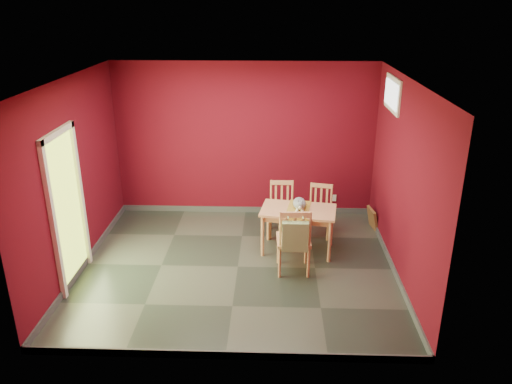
{
  "coord_description": "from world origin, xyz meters",
  "views": [
    {
      "loc": [
        0.49,
        -6.37,
        3.68
      ],
      "look_at": [
        0.25,
        0.45,
        1.0
      ],
      "focal_mm": 35.0,
      "sensor_mm": 36.0,
      "label": 1
    }
  ],
  "objects_px": {
    "dining_table": "(298,214)",
    "cat": "(299,202)",
    "tote_bag": "(295,236)",
    "chair_far_left": "(282,208)",
    "chair_near": "(294,239)",
    "picture_frame": "(372,219)",
    "chair_far_right": "(320,210)"
  },
  "relations": [
    {
      "from": "chair_far_left",
      "to": "chair_near",
      "type": "height_order",
      "value": "chair_near"
    },
    {
      "from": "chair_near",
      "to": "tote_bag",
      "type": "height_order",
      "value": "chair_near"
    },
    {
      "from": "chair_far_left",
      "to": "chair_near",
      "type": "bearing_deg",
      "value": -82.99
    },
    {
      "from": "cat",
      "to": "picture_frame",
      "type": "distance_m",
      "value": 1.63
    },
    {
      "from": "chair_far_right",
      "to": "tote_bag",
      "type": "bearing_deg",
      "value": -107.36
    },
    {
      "from": "dining_table",
      "to": "tote_bag",
      "type": "distance_m",
      "value": 0.89
    },
    {
      "from": "dining_table",
      "to": "chair_near",
      "type": "xyz_separation_m",
      "value": [
        -0.09,
        -0.65,
        -0.1
      ]
    },
    {
      "from": "chair_far_left",
      "to": "tote_bag",
      "type": "height_order",
      "value": "tote_bag"
    },
    {
      "from": "picture_frame",
      "to": "chair_far_left",
      "type": "bearing_deg",
      "value": -171.75
    },
    {
      "from": "chair_far_right",
      "to": "chair_near",
      "type": "height_order",
      "value": "chair_near"
    },
    {
      "from": "tote_bag",
      "to": "chair_far_left",
      "type": "bearing_deg",
      "value": 96.14
    },
    {
      "from": "chair_far_left",
      "to": "cat",
      "type": "relative_size",
      "value": 2.15
    },
    {
      "from": "dining_table",
      "to": "cat",
      "type": "xyz_separation_m",
      "value": [
        0.01,
        0.06,
        0.19
      ]
    },
    {
      "from": "chair_far_left",
      "to": "chair_far_right",
      "type": "relative_size",
      "value": 1.05
    },
    {
      "from": "cat",
      "to": "dining_table",
      "type": "bearing_deg",
      "value": -105.35
    },
    {
      "from": "chair_far_right",
      "to": "tote_bag",
      "type": "relative_size",
      "value": 1.73
    },
    {
      "from": "dining_table",
      "to": "cat",
      "type": "relative_size",
      "value": 2.92
    },
    {
      "from": "chair_near",
      "to": "picture_frame",
      "type": "distance_m",
      "value": 2.06
    },
    {
      "from": "chair_far_right",
      "to": "cat",
      "type": "distance_m",
      "value": 0.75
    },
    {
      "from": "chair_far_right",
      "to": "chair_near",
      "type": "distance_m",
      "value": 1.33
    },
    {
      "from": "chair_far_left",
      "to": "cat",
      "type": "xyz_separation_m",
      "value": [
        0.26,
        -0.55,
        0.35
      ]
    },
    {
      "from": "chair_far_right",
      "to": "picture_frame",
      "type": "height_order",
      "value": "chair_far_right"
    },
    {
      "from": "chair_near",
      "to": "cat",
      "type": "height_order",
      "value": "chair_near"
    },
    {
      "from": "chair_near",
      "to": "cat",
      "type": "relative_size",
      "value": 2.45
    },
    {
      "from": "chair_far_right",
      "to": "cat",
      "type": "relative_size",
      "value": 2.06
    },
    {
      "from": "dining_table",
      "to": "chair_near",
      "type": "relative_size",
      "value": 1.19
    },
    {
      "from": "chair_far_left",
      "to": "tote_bag",
      "type": "distance_m",
      "value": 1.52
    },
    {
      "from": "dining_table",
      "to": "chair_far_right",
      "type": "xyz_separation_m",
      "value": [
        0.38,
        0.6,
        -0.18
      ]
    },
    {
      "from": "dining_table",
      "to": "chair_near",
      "type": "bearing_deg",
      "value": -97.72
    },
    {
      "from": "chair_far_left",
      "to": "chair_far_right",
      "type": "distance_m",
      "value": 0.62
    },
    {
      "from": "chair_near",
      "to": "picture_frame",
      "type": "height_order",
      "value": "chair_near"
    },
    {
      "from": "tote_bag",
      "to": "picture_frame",
      "type": "distance_m",
      "value": 2.26
    }
  ]
}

